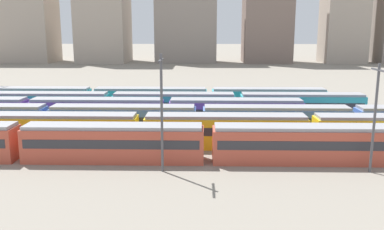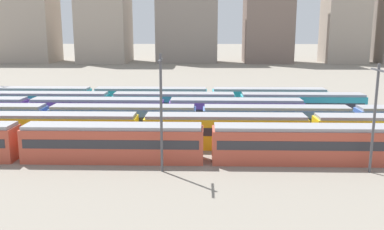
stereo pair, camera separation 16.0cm
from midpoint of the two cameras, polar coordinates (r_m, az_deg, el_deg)
The scene contains 14 objects.
ground_plane at distance 60.36m, azimuth -23.42°, elevation -1.77°, with size 600.00×600.00×0.00m, color gray.
train_track_0 at distance 42.62m, azimuth -10.56°, elevation -3.70°, with size 55.80×3.06×3.75m.
train_track_1 at distance 48.23m, azimuth 15.94°, elevation -2.14°, with size 112.50×3.06×3.75m.
train_track_2 at distance 52.56m, azimuth 11.45°, elevation -0.79°, with size 93.60×3.06×3.75m.
train_track_3 at distance 58.65m, azimuth -12.68°, elevation 0.46°, with size 55.80×3.06×3.75m.
train_track_4 at distance 62.11m, azimuth -2.38°, elevation 1.36°, with size 55.80×3.06×3.75m.
train_track_5 at distance 67.60m, azimuth -5.55°, elevation 2.17°, with size 55.80×3.06×3.75m.
catenary_pole_0 at distance 37.93m, azimuth -4.11°, elevation 0.96°, with size 0.24×3.20×10.94m.
catenary_pole_2 at distance 41.16m, azimuth 23.77°, elevation 0.21°, with size 0.24×3.20×10.09m.
distant_building_0 at distance 178.98m, azimuth -22.63°, elevation 12.84°, with size 27.61×17.47×38.26m, color #A89989.
distant_building_1 at distance 168.50m, azimuth -11.91°, elevation 14.42°, with size 18.36×20.93×43.07m, color #A89989.
distant_building_2 at distance 164.16m, azimuth -0.68°, elevation 14.08°, with size 23.22×13.31×39.33m, color gray.
distant_building_3 at distance 166.05m, azimuth 10.45°, elevation 15.04°, with size 17.88×16.41×46.10m, color #7A665B.
distant_building_4 at distance 172.57m, azimuth 20.22°, elevation 12.76°, with size 15.38×14.50×36.25m, color #A89989.
Camera 2 is at (25.52, -40.14, 13.15)m, focal length 39.08 mm.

